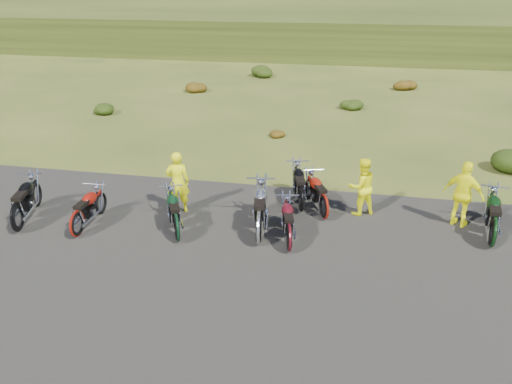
% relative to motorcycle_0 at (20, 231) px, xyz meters
% --- Properties ---
extents(ground, '(300.00, 300.00, 0.00)m').
position_rel_motorcycle_0_xyz_m(ground, '(5.55, 0.20, 0.00)').
color(ground, '#3A4918').
rests_on(ground, ground).
extents(gravel_pad, '(20.00, 12.00, 0.04)m').
position_rel_motorcycle_0_xyz_m(gravel_pad, '(5.55, -1.80, 0.00)').
color(gravel_pad, black).
rests_on(gravel_pad, ground).
extents(hill_slope, '(300.00, 45.97, 9.37)m').
position_rel_motorcycle_0_xyz_m(hill_slope, '(5.55, 50.20, 0.00)').
color(hill_slope, '#273812').
rests_on(hill_slope, ground).
extents(hill_plateau, '(300.00, 90.00, 9.17)m').
position_rel_motorcycle_0_xyz_m(hill_plateau, '(5.55, 110.20, 0.00)').
color(hill_plateau, '#273812').
rests_on(hill_plateau, ground).
extents(shrub_1, '(1.03, 1.03, 0.61)m').
position_rel_motorcycle_0_xyz_m(shrub_1, '(-3.55, 11.50, 0.31)').
color(shrub_1, '#1E360D').
rests_on(shrub_1, ground).
extents(shrub_2, '(1.30, 1.30, 0.77)m').
position_rel_motorcycle_0_xyz_m(shrub_2, '(-0.65, 16.80, 0.38)').
color(shrub_2, '#5F2D0B').
rests_on(shrub_2, ground).
extents(shrub_3, '(1.56, 1.56, 0.92)m').
position_rel_motorcycle_0_xyz_m(shrub_3, '(2.25, 22.10, 0.46)').
color(shrub_3, '#1E360D').
rests_on(shrub_3, ground).
extents(shrub_4, '(0.77, 0.77, 0.45)m').
position_rel_motorcycle_0_xyz_m(shrub_4, '(5.15, 9.40, 0.23)').
color(shrub_4, '#5F2D0B').
rests_on(shrub_4, ground).
extents(shrub_5, '(1.03, 1.03, 0.61)m').
position_rel_motorcycle_0_xyz_m(shrub_5, '(8.05, 14.70, 0.31)').
color(shrub_5, '#1E360D').
rests_on(shrub_5, ground).
extents(shrub_6, '(1.30, 1.30, 0.77)m').
position_rel_motorcycle_0_xyz_m(shrub_6, '(10.95, 20.00, 0.38)').
color(shrub_6, '#5F2D0B').
rests_on(shrub_6, ground).
extents(motorcycle_0, '(1.29, 2.31, 1.15)m').
position_rel_motorcycle_0_xyz_m(motorcycle_0, '(0.00, 0.00, 0.00)').
color(motorcycle_0, black).
rests_on(motorcycle_0, ground).
extents(motorcycle_1, '(0.68, 1.94, 1.01)m').
position_rel_motorcycle_0_xyz_m(motorcycle_1, '(1.64, 0.04, 0.00)').
color(motorcycle_1, maroon).
rests_on(motorcycle_1, ground).
extents(motorcycle_2, '(1.47, 2.09, 1.04)m').
position_rel_motorcycle_0_xyz_m(motorcycle_2, '(4.18, 0.32, 0.00)').
color(motorcycle_2, black).
rests_on(motorcycle_2, ground).
extents(motorcycle_3, '(1.12, 2.43, 1.23)m').
position_rel_motorcycle_0_xyz_m(motorcycle_3, '(6.18, 0.59, 0.00)').
color(motorcycle_3, '#B5B5BA').
rests_on(motorcycle_3, ground).
extents(motorcycle_4, '(1.02, 2.01, 1.01)m').
position_rel_motorcycle_0_xyz_m(motorcycle_4, '(6.97, 0.37, 0.00)').
color(motorcycle_4, '#530D16').
rests_on(motorcycle_4, ground).
extents(motorcycle_5, '(1.16, 2.22, 1.11)m').
position_rel_motorcycle_0_xyz_m(motorcycle_5, '(7.00, 2.59, 0.00)').
color(motorcycle_5, black).
rests_on(motorcycle_5, ground).
extents(motorcycle_6, '(1.37, 2.06, 1.03)m').
position_rel_motorcycle_0_xyz_m(motorcycle_6, '(7.65, 2.26, 0.00)').
color(motorcycle_6, maroon).
rests_on(motorcycle_6, ground).
extents(motorcycle_7, '(1.04, 2.25, 1.13)m').
position_rel_motorcycle_0_xyz_m(motorcycle_7, '(11.76, 1.54, 0.00)').
color(motorcycle_7, black).
rests_on(motorcycle_7, ground).
extents(person_middle, '(0.72, 0.57, 1.74)m').
position_rel_motorcycle_0_xyz_m(person_middle, '(3.66, 1.92, 0.87)').
color(person_middle, '#EAEA0C').
rests_on(person_middle, ground).
extents(person_right_a, '(0.98, 0.90, 1.61)m').
position_rel_motorcycle_0_xyz_m(person_right_a, '(8.60, 2.76, 0.81)').
color(person_right_a, '#EAEA0C').
rests_on(person_right_a, ground).
extents(person_right_b, '(1.12, 0.90, 1.77)m').
position_rel_motorcycle_0_xyz_m(person_right_b, '(11.17, 2.55, 0.89)').
color(person_right_b, '#EAEA0C').
rests_on(person_right_b, ground).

